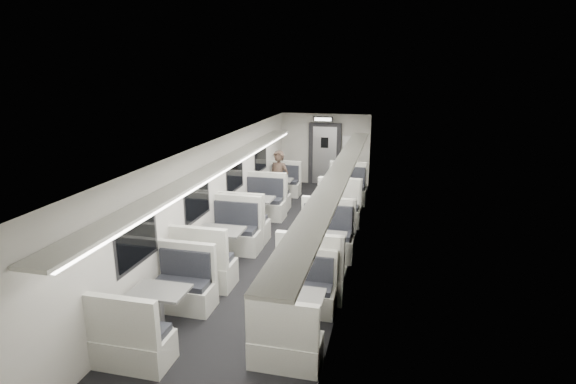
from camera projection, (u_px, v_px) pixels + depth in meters
The scene contains 19 objects.
room at pixel (282, 198), 9.58m from camera, with size 3.24×12.24×2.64m.
booth_left_a at pixel (279, 190), 13.35m from camera, with size 0.98×1.99×1.06m.
booth_left_b at pixel (255, 213), 11.13m from camera, with size 1.11×2.26×1.21m.
booth_left_c at pixel (221, 248), 8.98m from camera, with size 1.12×2.27×1.21m.
booth_left_d at pixel (161, 311), 6.73m from camera, with size 1.01×2.06×1.10m.
booth_right_a at pixel (344, 198), 12.43m from camera, with size 1.11×2.25×1.21m.
booth_right_b at pixel (335, 220), 10.64m from camera, with size 1.09×2.21×1.18m.
booth_right_c at pixel (320, 255), 8.62m from camera, with size 1.15×2.34×1.25m.
booth_right_d at pixel (297, 314), 6.69m from camera, with size 0.96×1.95×1.04m.
passenger at pixel (279, 181), 12.38m from camera, with size 0.62×0.41×1.71m, color black.
window_a at pixel (261, 158), 13.05m from camera, with size 0.02×1.18×0.84m, color black.
window_b at pixel (235, 175), 10.99m from camera, with size 0.02×1.18×0.84m, color black.
window_c at pixel (197, 200), 8.93m from camera, with size 0.02×1.18×0.84m, color black.
window_d at pixel (137, 239), 6.87m from camera, with size 0.02×1.18×0.84m, color black.
luggage_rack_left at pixel (221, 165), 9.38m from camera, with size 0.46×10.40×0.09m.
luggage_rack_right at pixel (340, 171), 8.83m from camera, with size 0.46×10.40×0.09m.
vestibule_door at pixel (325, 154), 15.18m from camera, with size 1.10×0.13×2.10m.
exit_sign at pixel (323, 119), 14.39m from camera, with size 0.62×0.12×0.16m.
wall_notice at pixel (347, 142), 14.88m from camera, with size 0.32×0.02×0.40m, color silver.
Camera 1 is at (2.24, -8.91, 3.90)m, focal length 28.00 mm.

